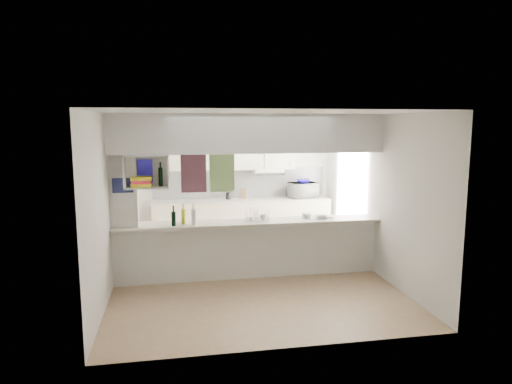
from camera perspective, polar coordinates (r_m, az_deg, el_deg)
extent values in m
plane|color=#9D795B|center=(7.48, -0.84, -10.56)|extent=(4.80, 4.80, 0.00)
plane|color=white|center=(7.07, -0.89, 9.77)|extent=(4.80, 4.80, 0.00)
plane|color=silver|center=(9.51, -3.23, 1.60)|extent=(4.20, 0.00, 4.20)
plane|color=silver|center=(7.13, -17.76, -1.14)|extent=(0.00, 4.80, 4.80)
plane|color=silver|center=(7.78, 14.58, -0.22)|extent=(0.00, 4.80, 4.80)
cube|color=silver|center=(7.35, -0.85, -7.32)|extent=(4.20, 0.15, 0.88)
cube|color=beige|center=(7.24, -0.86, -3.82)|extent=(4.20, 0.50, 0.04)
cube|color=white|center=(7.07, -0.88, 7.34)|extent=(4.20, 0.50, 0.60)
cube|color=silver|center=(7.11, -16.16, -1.10)|extent=(0.40, 0.18, 2.60)
cube|color=#191E4C|center=(6.98, -16.32, 0.80)|extent=(0.30, 0.01, 0.22)
cube|color=white|center=(7.01, -16.24, -1.07)|extent=(0.30, 0.01, 0.24)
cube|color=#30151F|center=(7.24, -7.81, 2.37)|extent=(0.40, 0.02, 0.62)
cube|color=#1A7766|center=(7.27, -4.27, 2.45)|extent=(0.40, 0.02, 0.62)
cube|color=white|center=(6.95, -13.44, 0.56)|extent=(0.65, 0.35, 0.02)
cube|color=white|center=(6.90, -13.58, 4.47)|extent=(0.65, 0.35, 0.02)
cube|color=white|center=(7.08, -13.44, 2.65)|extent=(0.65, 0.02, 0.50)
cube|color=white|center=(6.94, -16.09, 2.43)|extent=(0.02, 0.35, 0.50)
cube|color=white|center=(6.91, -10.92, 2.58)|extent=(0.02, 0.35, 0.50)
cube|color=yellow|center=(6.95, -14.11, 0.85)|extent=(0.30, 0.24, 0.05)
cube|color=#B71831|center=(6.94, -14.13, 1.26)|extent=(0.28, 0.22, 0.05)
cube|color=yellow|center=(6.94, -14.14, 1.67)|extent=(0.30, 0.24, 0.05)
cube|color=#120C86|center=(7.05, -13.86, 2.60)|extent=(0.26, 0.02, 0.34)
cylinder|color=black|center=(6.92, -11.83, 1.86)|extent=(0.06, 0.06, 0.28)
cube|color=#EAE6C7|center=(9.39, -1.75, -3.75)|extent=(3.60, 0.60, 0.90)
cube|color=beige|center=(9.30, -1.76, -1.01)|extent=(3.60, 0.63, 0.03)
cube|color=silver|center=(9.54, -2.02, 1.14)|extent=(3.60, 0.03, 0.60)
cube|color=#EAE6C7|center=(9.29, -3.13, 5.03)|extent=(2.62, 0.34, 0.72)
cube|color=white|center=(9.38, 1.50, 2.62)|extent=(0.60, 0.46, 0.12)
cube|color=silver|center=(9.16, 1.79, 2.25)|extent=(0.60, 0.02, 0.05)
imported|color=white|center=(9.56, 5.92, 0.25)|extent=(0.63, 0.49, 0.31)
imported|color=#120C86|center=(9.52, 5.94, 1.36)|extent=(0.28, 0.28, 0.07)
cube|color=silver|center=(7.30, 0.11, -3.49)|extent=(0.44, 0.36, 0.01)
cylinder|color=white|center=(7.28, -0.67, -2.67)|extent=(0.05, 0.20, 0.20)
cylinder|color=white|center=(7.28, -0.21, -2.67)|extent=(0.05, 0.20, 0.20)
cylinder|color=white|center=(7.28, 0.26, -2.67)|extent=(0.05, 0.20, 0.20)
imported|color=white|center=(7.23, 0.91, -3.17)|extent=(0.13, 0.13, 0.09)
cylinder|color=black|center=(7.00, -10.27, -3.31)|extent=(0.07, 0.07, 0.21)
cylinder|color=black|center=(6.97, -10.30, -2.06)|extent=(0.03, 0.03, 0.10)
cylinder|color=#A29F1B|center=(7.08, -9.05, -3.09)|extent=(0.07, 0.07, 0.23)
cylinder|color=#A29F1B|center=(7.05, -9.09, -1.79)|extent=(0.03, 0.03, 0.10)
cylinder|color=silver|center=(7.01, -7.81, -3.12)|extent=(0.07, 0.07, 0.24)
cylinder|color=silver|center=(6.97, -7.84, -1.75)|extent=(0.03, 0.03, 0.10)
cylinder|color=silver|center=(7.51, 6.33, -2.97)|extent=(0.15, 0.15, 0.08)
cube|color=silver|center=(7.48, 8.13, -3.09)|extent=(0.15, 0.11, 0.06)
cube|color=black|center=(7.55, 9.03, -3.20)|extent=(0.14, 0.07, 0.01)
cylinder|color=black|center=(9.30, -3.47, -0.47)|extent=(0.10, 0.10, 0.15)
cube|color=brown|center=(9.37, -1.57, -0.22)|extent=(0.11, 0.09, 0.20)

